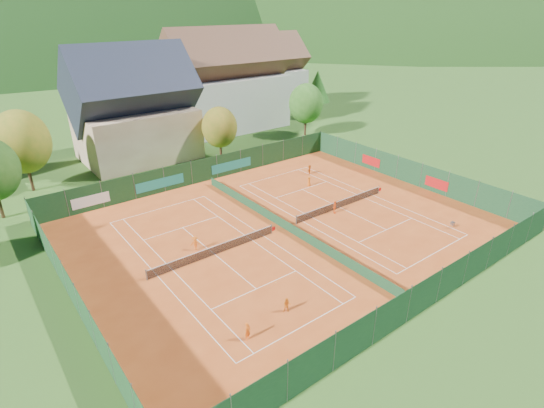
{
  "coord_description": "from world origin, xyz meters",
  "views": [
    {
      "loc": [
        -23.7,
        -28.94,
        20.44
      ],
      "look_at": [
        0.0,
        2.0,
        2.0
      ],
      "focal_mm": 28.0,
      "sensor_mm": 36.0,
      "label": 1
    }
  ],
  "objects_px": {
    "player_right_far_a": "(309,181)",
    "hotel_block_a": "(226,86)",
    "player_right_near": "(335,207)",
    "player_left_mid": "(287,305)",
    "player_left_far": "(195,243)",
    "ball_hopper": "(453,223)",
    "hotel_block_b": "(264,78)",
    "player_left_near": "(248,331)",
    "chalet": "(134,112)",
    "player_right_far_b": "(309,169)"
  },
  "relations": [
    {
      "from": "player_right_near",
      "to": "player_right_far_a",
      "type": "relative_size",
      "value": 1.19
    },
    {
      "from": "player_left_mid",
      "to": "player_left_far",
      "type": "distance_m",
      "value": 11.87
    },
    {
      "from": "player_left_far",
      "to": "player_right_far_a",
      "type": "xyz_separation_m",
      "value": [
        18.35,
        4.91,
        -0.08
      ]
    },
    {
      "from": "hotel_block_b",
      "to": "player_left_far",
      "type": "relative_size",
      "value": 12.51
    },
    {
      "from": "player_right_far_b",
      "to": "player_right_near",
      "type": "bearing_deg",
      "value": 20.13
    },
    {
      "from": "player_right_far_b",
      "to": "hotel_block_b",
      "type": "bearing_deg",
      "value": -158.62
    },
    {
      "from": "ball_hopper",
      "to": "player_right_far_b",
      "type": "height_order",
      "value": "player_right_far_b"
    },
    {
      "from": "chalet",
      "to": "player_left_mid",
      "type": "xyz_separation_m",
      "value": [
        -4.8,
        -39.99,
        -6.02
      ]
    },
    {
      "from": "player_right_near",
      "to": "player_right_far_a",
      "type": "xyz_separation_m",
      "value": [
        2.87,
        7.28,
        -0.11
      ]
    },
    {
      "from": "chalet",
      "to": "player_left_far",
      "type": "height_order",
      "value": "chalet"
    },
    {
      "from": "player_left_far",
      "to": "player_right_far_a",
      "type": "relative_size",
      "value": 1.14
    },
    {
      "from": "player_left_mid",
      "to": "player_right_far_b",
      "type": "relative_size",
      "value": 0.95
    },
    {
      "from": "player_right_far_a",
      "to": "chalet",
      "type": "bearing_deg",
      "value": -88.84
    },
    {
      "from": "player_left_mid",
      "to": "hotel_block_b",
      "type": "bearing_deg",
      "value": 89.4
    },
    {
      "from": "ball_hopper",
      "to": "chalet",
      "type": "bearing_deg",
      "value": 112.27
    },
    {
      "from": "player_left_mid",
      "to": "player_right_far_b",
      "type": "bearing_deg",
      "value": 79.07
    },
    {
      "from": "hotel_block_a",
      "to": "player_left_mid",
      "type": "bearing_deg",
      "value": -117.36
    },
    {
      "from": "ball_hopper",
      "to": "hotel_block_a",
      "type": "bearing_deg",
      "value": 86.85
    },
    {
      "from": "player_right_near",
      "to": "player_left_mid",
      "type": "bearing_deg",
      "value": 165.96
    },
    {
      "from": "hotel_block_a",
      "to": "player_left_far",
      "type": "height_order",
      "value": "hotel_block_a"
    },
    {
      "from": "ball_hopper",
      "to": "player_left_far",
      "type": "xyz_separation_m",
      "value": [
        -22.42,
        12.01,
        0.14
      ]
    },
    {
      "from": "player_left_near",
      "to": "player_right_far_a",
      "type": "height_order",
      "value": "player_left_near"
    },
    {
      "from": "hotel_block_a",
      "to": "player_left_mid",
      "type": "relative_size",
      "value": 17.91
    },
    {
      "from": "player_left_near",
      "to": "player_left_mid",
      "type": "bearing_deg",
      "value": -10.36
    },
    {
      "from": "player_left_near",
      "to": "hotel_block_a",
      "type": "bearing_deg",
      "value": 40.32
    },
    {
      "from": "hotel_block_b",
      "to": "player_right_far_a",
      "type": "distance_m",
      "value": 43.01
    },
    {
      "from": "player_left_far",
      "to": "player_right_near",
      "type": "distance_m",
      "value": 15.66
    },
    {
      "from": "hotel_block_a",
      "to": "player_left_near",
      "type": "xyz_separation_m",
      "value": [
        -27.68,
        -46.57,
        -6.68
      ]
    },
    {
      "from": "player_right_far_b",
      "to": "player_left_near",
      "type": "bearing_deg",
      "value": -0.68
    },
    {
      "from": "chalet",
      "to": "player_right_far_b",
      "type": "bearing_deg",
      "value": -53.17
    },
    {
      "from": "hotel_block_b",
      "to": "ball_hopper",
      "type": "bearing_deg",
      "value": -106.98
    },
    {
      "from": "player_left_near",
      "to": "hotel_block_b",
      "type": "bearing_deg",
      "value": 33.67
    },
    {
      "from": "hotel_block_a",
      "to": "player_left_near",
      "type": "relative_size",
      "value": 15.47
    },
    {
      "from": "chalet",
      "to": "ball_hopper",
      "type": "bearing_deg",
      "value": -67.73
    },
    {
      "from": "player_left_near",
      "to": "player_left_mid",
      "type": "height_order",
      "value": "player_left_near"
    },
    {
      "from": "player_left_near",
      "to": "chalet",
      "type": "bearing_deg",
      "value": 58.97
    },
    {
      "from": "chalet",
      "to": "hotel_block_a",
      "type": "relative_size",
      "value": 0.75
    },
    {
      "from": "player_left_far",
      "to": "chalet",
      "type": "bearing_deg",
      "value": -79.12
    },
    {
      "from": "hotel_block_a",
      "to": "player_right_near",
      "type": "distance_m",
      "value": 38.34
    },
    {
      "from": "player_right_near",
      "to": "hotel_block_a",
      "type": "bearing_deg",
      "value": 28.02
    },
    {
      "from": "hotel_block_b",
      "to": "player_right_far_a",
      "type": "xyz_separation_m",
      "value": [
        -20.61,
        -37.27,
        -6.01
      ]
    },
    {
      "from": "hotel_block_a",
      "to": "hotel_block_b",
      "type": "relative_size",
      "value": 1.25
    },
    {
      "from": "player_left_mid",
      "to": "player_left_far",
      "type": "relative_size",
      "value": 0.87
    },
    {
      "from": "player_right_far_a",
      "to": "hotel_block_a",
      "type": "bearing_deg",
      "value": -129.6
    },
    {
      "from": "hotel_block_a",
      "to": "player_right_far_b",
      "type": "distance_m",
      "value": 27.37
    },
    {
      "from": "ball_hopper",
      "to": "player_left_mid",
      "type": "height_order",
      "value": "player_left_mid"
    },
    {
      "from": "ball_hopper",
      "to": "hotel_block_b",
      "type": "bearing_deg",
      "value": 73.02
    },
    {
      "from": "chalet",
      "to": "hotel_block_a",
      "type": "bearing_deg",
      "value": 17.53
    },
    {
      "from": "player_left_near",
      "to": "player_right_far_b",
      "type": "bearing_deg",
      "value": 21.48
    },
    {
      "from": "hotel_block_b",
      "to": "player_left_near",
      "type": "xyz_separation_m",
      "value": [
        -41.68,
        -54.57,
        -5.92
      ]
    }
  ]
}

